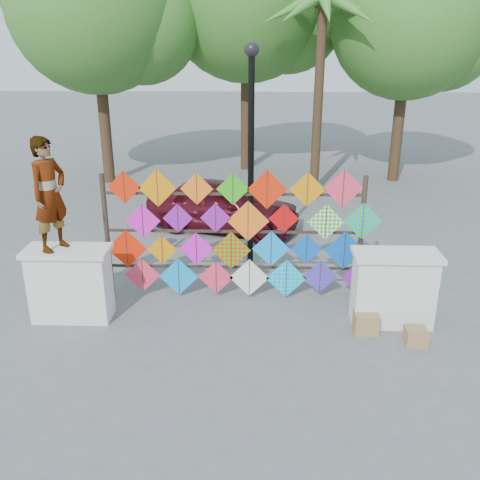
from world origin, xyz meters
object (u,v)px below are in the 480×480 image
(vendor_woman, at_px, (49,194))
(kite_rack, at_px, (239,235))
(lamppost, at_px, (251,140))
(sedan, at_px, (223,205))

(vendor_woman, bearing_deg, kite_rack, -46.86)
(kite_rack, height_order, lamppost, lamppost)
(vendor_woman, height_order, lamppost, lamppost)
(vendor_woman, xyz_separation_m, lamppost, (3.16, 2.20, 0.49))
(sedan, height_order, lamppost, lamppost)
(vendor_woman, xyz_separation_m, sedan, (2.44, 4.57, -1.56))
(kite_rack, relative_size, lamppost, 1.12)
(kite_rack, bearing_deg, lamppost, 81.30)
(kite_rack, xyz_separation_m, vendor_woman, (-2.97, -0.93, 1.00))
(kite_rack, distance_m, lamppost, 1.97)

